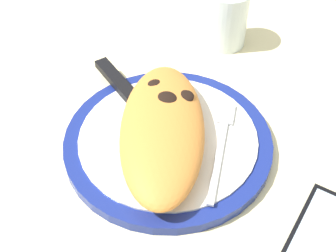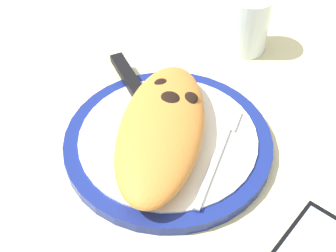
{
  "view_description": "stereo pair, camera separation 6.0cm",
  "coord_description": "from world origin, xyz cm",
  "px_view_note": "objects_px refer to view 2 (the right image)",
  "views": [
    {
      "loc": [
        -41.89,
        -5.14,
        47.29
      ],
      "look_at": [
        0.0,
        0.0,
        3.88
      ],
      "focal_mm": 48.89,
      "sensor_mm": 36.0,
      "label": 1
    },
    {
      "loc": [
        -40.72,
        -11.07,
        47.29
      ],
      "look_at": [
        0.0,
        0.0,
        3.88
      ],
      "focal_mm": 48.89,
      "sensor_mm": 36.0,
      "label": 2
    }
  ],
  "objects_px": {
    "plate": "(168,141)",
    "calzone": "(162,128)",
    "fork": "(221,146)",
    "knife": "(136,89)",
    "water_glass": "(247,27)"
  },
  "relations": [
    {
      "from": "water_glass",
      "to": "knife",
      "type": "bearing_deg",
      "value": 142.38
    },
    {
      "from": "knife",
      "to": "water_glass",
      "type": "relative_size",
      "value": 2.08
    },
    {
      "from": "plate",
      "to": "fork",
      "type": "bearing_deg",
      "value": -90.61
    },
    {
      "from": "calzone",
      "to": "fork",
      "type": "distance_m",
      "value": 0.08
    },
    {
      "from": "calzone",
      "to": "knife",
      "type": "height_order",
      "value": "calzone"
    },
    {
      "from": "fork",
      "to": "knife",
      "type": "height_order",
      "value": "knife"
    },
    {
      "from": "plate",
      "to": "calzone",
      "type": "bearing_deg",
      "value": 149.44
    },
    {
      "from": "calzone",
      "to": "water_glass",
      "type": "distance_m",
      "value": 0.27
    },
    {
      "from": "calzone",
      "to": "fork",
      "type": "xyz_separation_m",
      "value": [
        0.01,
        -0.08,
        -0.02
      ]
    },
    {
      "from": "plate",
      "to": "knife",
      "type": "height_order",
      "value": "knife"
    },
    {
      "from": "calzone",
      "to": "water_glass",
      "type": "relative_size",
      "value": 2.7
    },
    {
      "from": "calzone",
      "to": "water_glass",
      "type": "height_order",
      "value": "water_glass"
    },
    {
      "from": "calzone",
      "to": "knife",
      "type": "xyz_separation_m",
      "value": [
        0.09,
        0.06,
        -0.02
      ]
    },
    {
      "from": "fork",
      "to": "water_glass",
      "type": "bearing_deg",
      "value": 1.12
    },
    {
      "from": "plate",
      "to": "calzone",
      "type": "distance_m",
      "value": 0.04
    }
  ]
}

